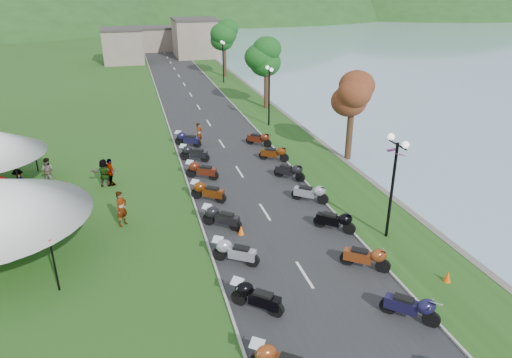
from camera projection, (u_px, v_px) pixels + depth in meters
road at (209, 123)px, 40.60m from camera, size 7.00×120.00×0.02m
hills_backdrop at (141, 17)px, 182.80m from camera, size 360.00×120.00×76.00m
far_building at (153, 41)px, 79.14m from camera, size 18.00×16.00×5.00m
moto_row_left at (255, 299)px, 16.93m from camera, size 2.60×41.91×1.10m
moto_row_right at (366, 257)px, 19.52m from camera, size 2.60×36.39×1.10m
tree_lakeside at (351, 110)px, 30.95m from camera, size 2.51×2.51×6.96m
pedestrian_a at (124, 225)px, 23.30m from camera, size 0.83×0.84×1.87m
pedestrian_b at (50, 183)px, 28.31m from camera, size 0.90×0.69×1.64m
pedestrian_c at (22, 195)px, 26.67m from camera, size 1.07×0.99×1.60m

